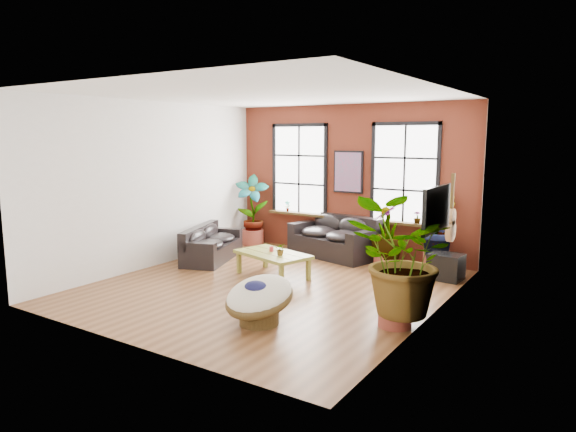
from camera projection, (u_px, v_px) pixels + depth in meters
name	position (u px, v px, depth m)	size (l,w,h in m)	color
room	(275.00, 193.00, 9.41)	(6.04, 6.54, 3.54)	brown
sofa_back	(335.00, 238.00, 11.93)	(2.25, 1.49, 0.95)	black
sofa_left	(210.00, 245.00, 11.59)	(1.41, 2.08, 0.76)	black
coffee_table	(273.00, 255.00, 10.17)	(1.69, 1.25, 0.58)	olive
papasan_chair	(259.00, 298.00, 7.59)	(1.17, 1.18, 0.77)	#523E1D
poster	(348.00, 172.00, 11.90)	(0.74, 0.06, 0.98)	black
tv_wall_unit	(441.00, 213.00, 8.24)	(0.13, 1.86, 1.20)	black
media_box	(446.00, 267.00, 9.98)	(0.65, 0.56, 0.51)	black
pot_back_left	(253.00, 237.00, 13.22)	(0.64, 0.64, 0.40)	brown
pot_back_right	(436.00, 260.00, 10.76)	(0.57, 0.57, 0.40)	brown
pot_right_wall	(395.00, 314.00, 7.52)	(0.63, 0.63, 0.36)	brown
pot_mid	(385.00, 258.00, 11.03)	(0.52, 0.52, 0.36)	brown
floor_plant_back_left	(252.00, 207.00, 13.07)	(0.87, 0.59, 1.66)	#165416
floor_plant_back_right	(437.00, 227.00, 10.69)	(0.82, 0.66, 1.49)	#165416
floor_plant_right_wall	(398.00, 259.00, 7.40)	(1.53, 1.33, 1.71)	#165416
floor_plant_mid	(387.00, 231.00, 10.93)	(0.70, 0.70, 1.25)	#165416
table_plant	(281.00, 249.00, 9.92)	(0.22, 0.19, 0.24)	#165416
sill_plant_left	(287.00, 206.00, 12.88)	(0.14, 0.10, 0.27)	#165416
sill_plant_right	(417.00, 217.00, 11.09)	(0.15, 0.15, 0.27)	#165416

